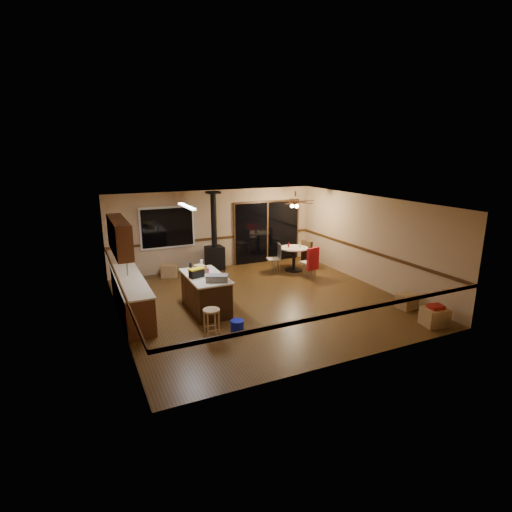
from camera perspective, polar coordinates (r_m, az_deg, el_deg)
floor at (r=10.57m, az=0.69°, el=-6.42°), size 7.00×7.00×0.00m
ceiling at (r=9.93m, az=0.74°, el=7.71°), size 7.00×7.00×0.00m
wall_back at (r=13.34m, az=-5.83°, el=3.80°), size 7.00×0.00×7.00m
wall_front at (r=7.32m, az=12.73°, el=-5.75°), size 7.00×0.00×7.00m
wall_left at (r=9.26m, az=-19.21°, el=-1.86°), size 0.00×7.00×7.00m
wall_right at (r=12.07m, az=15.88°, el=2.15°), size 0.00×7.00×7.00m
chair_rail at (r=10.25m, az=0.71°, el=-1.20°), size 7.00×7.00×0.08m
window at (r=12.83m, az=-12.55°, el=4.00°), size 1.72×0.10×1.32m
sliding_door at (r=14.06m, az=1.60°, el=3.41°), size 2.52×0.10×2.10m
lower_cabinets at (r=10.03m, az=-17.40°, el=-5.69°), size 0.60×3.00×0.86m
countertop at (r=9.89m, az=-17.60°, el=-3.24°), size 0.64×3.04×0.04m
upper_cabinets at (r=9.81m, az=-18.95°, el=2.69°), size 0.35×2.00×0.80m
kitchen_island at (r=9.89m, az=-7.19°, el=-5.25°), size 0.88×1.68×0.90m
wood_stove at (r=12.98m, az=-5.94°, el=0.91°), size 0.55×0.50×2.52m
ceiling_fan at (r=12.79m, az=5.62°, el=7.48°), size 0.24×0.24×0.55m
fluorescent_strip at (r=9.59m, az=-9.87°, el=7.01°), size 0.10×1.20×0.04m
toolbox_grey at (r=9.26m, az=-5.58°, el=-3.17°), size 0.57×0.46×0.16m
toolbox_black at (r=9.63m, az=-8.49°, el=-2.46°), size 0.38×0.26×0.19m
toolbox_yellow_lid at (r=9.60m, az=-8.52°, el=-1.84°), size 0.41×0.29×0.03m
box_on_island at (r=9.95m, az=-8.01°, el=-1.87°), size 0.31×0.35×0.19m
bottle_dark at (r=9.99m, az=-9.31°, el=-1.64°), size 0.09×0.09×0.26m
bottle_pink at (r=9.65m, az=-6.89°, el=-2.31°), size 0.07×0.07×0.21m
bottle_white at (r=10.42m, az=-7.77°, el=-1.06°), size 0.09×0.09×0.20m
bar_stool at (r=8.51m, az=-6.36°, el=-9.59°), size 0.41×0.41×0.65m
blue_bucket at (r=8.86m, az=-2.70°, el=-9.91°), size 0.35×0.35×0.25m
dining_table at (r=13.10m, az=5.44°, el=0.17°), size 0.92×0.92×0.78m
glass_red at (r=13.04m, az=4.68°, el=1.59°), size 0.07×0.07×0.16m
glass_cream at (r=13.08m, az=6.27°, el=1.54°), size 0.06×0.06×0.13m
chair_left at (r=12.87m, az=2.98°, el=0.21°), size 0.49×0.49×0.51m
chair_near at (r=12.44m, az=8.04°, el=-0.39°), size 0.51×0.54×0.70m
chair_right at (r=13.36m, az=7.35°, el=0.69°), size 0.54×0.50×0.70m
box_under_window at (r=12.78m, az=-12.26°, el=-2.06°), size 0.59×0.53×0.39m
box_corner_a at (r=9.95m, az=24.16°, el=-7.92°), size 0.60×0.53×0.40m
box_corner_b at (r=10.73m, az=20.72°, el=-6.05°), size 0.47×0.42×0.36m
box_small_red at (r=9.86m, az=24.31°, el=-6.62°), size 0.35×0.31×0.08m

